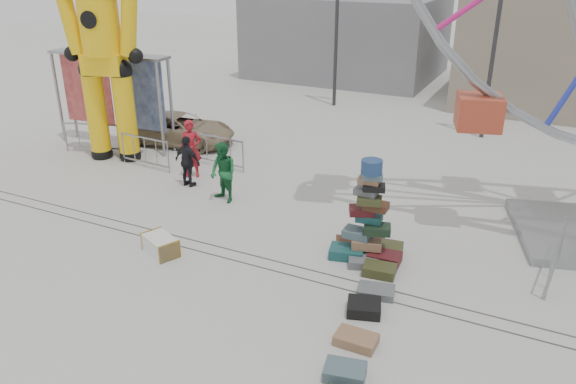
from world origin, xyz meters
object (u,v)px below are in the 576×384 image
at_px(barricade_dummy_b, 145,152).
at_px(barricade_dummy_c, 218,152).
at_px(parked_suv, 180,129).
at_px(suitcase_tower, 368,230).
at_px(banner_scaffold, 110,77).
at_px(steamer_trunk, 161,245).
at_px(pedestrian_green, 223,173).
at_px(crash_test_dummy, 103,48).
at_px(pedestrian_red, 191,149).
at_px(pedestrian_black, 188,162).
at_px(lamp_post_left, 339,5).
at_px(lamp_post_right, 501,18).
at_px(barricade_dummy_a, 92,138).
at_px(barricade_wheel_front, 556,257).

xyz_separation_m(barricade_dummy_b, barricade_dummy_c, (2.16, 1.11, 0.00)).
height_order(barricade_dummy_c, parked_suv, parked_suv).
distance_m(barricade_dummy_b, parked_suv, 2.63).
bearing_deg(suitcase_tower, banner_scaffold, 151.07).
relative_size(suitcase_tower, barricade_dummy_c, 1.23).
height_order(steamer_trunk, barricade_dummy_c, barricade_dummy_c).
bearing_deg(banner_scaffold, pedestrian_green, -25.86).
xyz_separation_m(crash_test_dummy, pedestrian_red, (3.39, -0.23, -2.86)).
bearing_deg(pedestrian_black, lamp_post_left, -86.09).
bearing_deg(parked_suv, lamp_post_left, -30.33).
height_order(lamp_post_right, pedestrian_red, lamp_post_right).
height_order(steamer_trunk, barricade_dummy_b, barricade_dummy_b).
relative_size(barricade_dummy_a, parked_suv, 0.48).
distance_m(lamp_post_left, banner_scaffold, 10.58).
bearing_deg(barricade_dummy_a, pedestrian_green, -31.55).
distance_m(barricade_dummy_a, pedestrian_red, 4.60).
xyz_separation_m(lamp_post_right, pedestrian_red, (-7.82, -8.40, -3.55)).
relative_size(crash_test_dummy, barricade_wheel_front, 3.60).
distance_m(suitcase_tower, banner_scaffold, 11.74).
xyz_separation_m(pedestrian_red, pedestrian_black, (0.37, -0.71, -0.13)).
relative_size(lamp_post_left, banner_scaffold, 1.69).
height_order(steamer_trunk, parked_suv, parked_suv).
relative_size(lamp_post_left, parked_suv, 1.94).
relative_size(lamp_post_right, barricade_dummy_a, 4.00).
distance_m(pedestrian_red, parked_suv, 3.49).
bearing_deg(parked_suv, pedestrian_green, -139.42).
bearing_deg(crash_test_dummy, pedestrian_red, -19.36).
distance_m(suitcase_tower, pedestrian_red, 7.12).
relative_size(crash_test_dummy, barricade_dummy_a, 3.60).
height_order(lamp_post_left, pedestrian_red, lamp_post_left).
distance_m(barricade_dummy_c, barricade_wheel_front, 10.76).
bearing_deg(barricade_dummy_c, barricade_dummy_b, -148.14).
xyz_separation_m(lamp_post_right, steamer_trunk, (-5.59, -12.88, -4.26)).
bearing_deg(pedestrian_red, barricade_wheel_front, -37.27).
relative_size(steamer_trunk, pedestrian_green, 0.53).
height_order(suitcase_tower, steamer_trunk, suitcase_tower).
bearing_deg(barricade_dummy_c, pedestrian_green, -49.53).
bearing_deg(parked_suv, barricade_dummy_b, -177.51).
bearing_deg(steamer_trunk, crash_test_dummy, 164.18).
bearing_deg(suitcase_tower, barricade_dummy_b, 154.33).
distance_m(barricade_dummy_b, barricade_wheel_front, 12.69).
relative_size(banner_scaffold, barricade_dummy_b, 2.37).
xyz_separation_m(barricade_dummy_a, barricade_wheel_front, (15.32, -1.89, 0.00)).
bearing_deg(pedestrian_red, pedestrian_black, -91.74).
xyz_separation_m(crash_test_dummy, pedestrian_black, (3.76, -0.94, -2.99)).
xyz_separation_m(barricade_dummy_c, pedestrian_red, (-0.31, -1.08, 0.38)).
bearing_deg(pedestrian_red, banner_scaffold, 133.59).
distance_m(barricade_dummy_a, barricade_dummy_c, 4.94).
height_order(banner_scaffold, pedestrian_green, banner_scaffold).
relative_size(barricade_dummy_a, barricade_dummy_b, 1.00).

